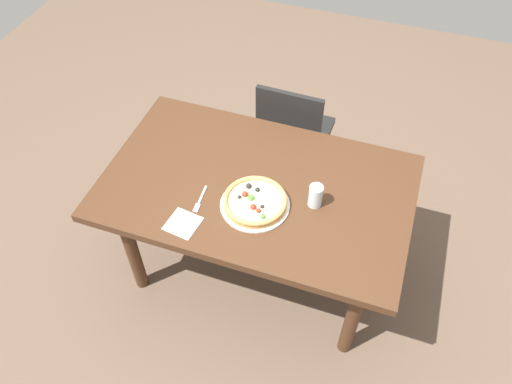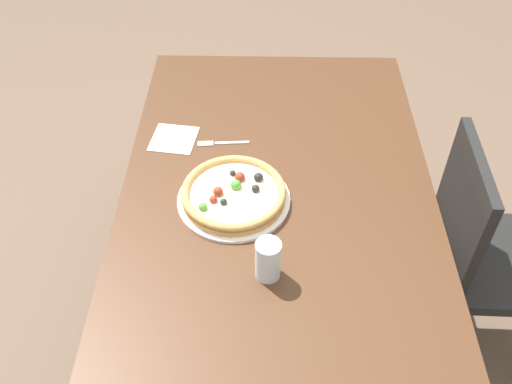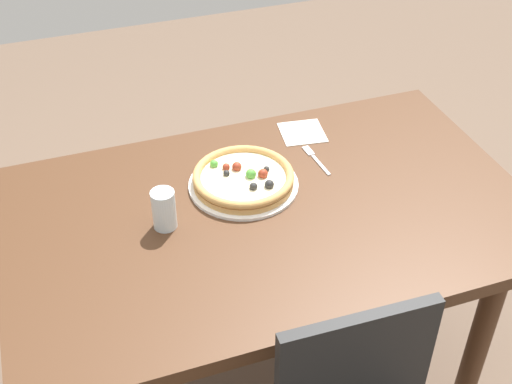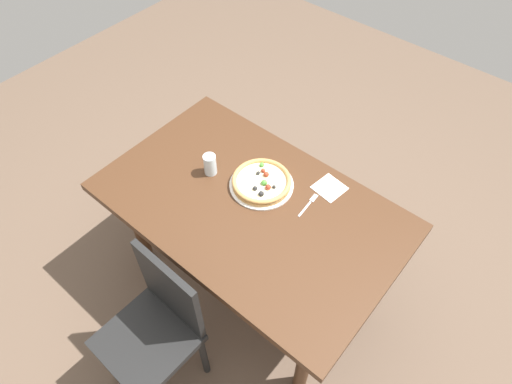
% 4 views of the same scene
% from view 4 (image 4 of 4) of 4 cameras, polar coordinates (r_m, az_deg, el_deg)
% --- Properties ---
extents(ground_plane, '(6.00, 6.00, 0.00)m').
position_cam_4_polar(ground_plane, '(2.82, -0.57, -10.92)').
color(ground_plane, brown).
extents(dining_table, '(1.49, 0.92, 0.75)m').
position_cam_4_polar(dining_table, '(2.27, -0.70, -2.95)').
color(dining_table, '#472B19').
rests_on(dining_table, ground).
extents(chair_near, '(0.41, 0.41, 0.89)m').
position_cam_4_polar(chair_near, '(2.21, -12.56, -16.39)').
color(chair_near, black).
rests_on(chair_near, ground).
extents(plate, '(0.33, 0.33, 0.01)m').
position_cam_4_polar(plate, '(2.27, 0.70, 0.92)').
color(plate, white).
rests_on(plate, dining_table).
extents(pizza, '(0.30, 0.30, 0.05)m').
position_cam_4_polar(pizza, '(2.25, 0.72, 1.34)').
color(pizza, tan).
rests_on(pizza, plate).
extents(fork, '(0.03, 0.17, 0.00)m').
position_cam_4_polar(fork, '(2.21, 6.81, -1.45)').
color(fork, silver).
rests_on(fork, dining_table).
extents(drinking_glass, '(0.07, 0.07, 0.12)m').
position_cam_4_polar(drinking_glass, '(2.30, -5.87, 3.51)').
color(drinking_glass, silver).
rests_on(drinking_glass, dining_table).
extents(napkin, '(0.16, 0.16, 0.00)m').
position_cam_4_polar(napkin, '(2.29, 9.34, 0.52)').
color(napkin, white).
rests_on(napkin, dining_table).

